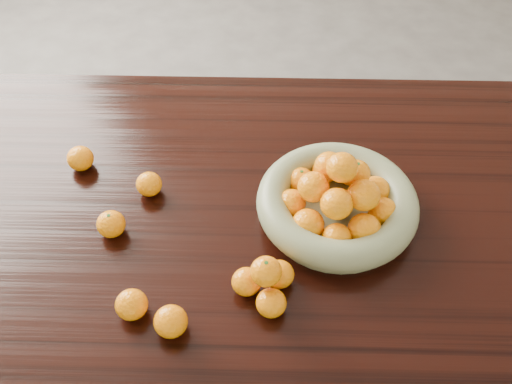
{
  "coord_description": "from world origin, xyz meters",
  "views": [
    {
      "loc": [
        -0.0,
        -0.85,
        1.76
      ],
      "look_at": [
        -0.02,
        -0.02,
        0.83
      ],
      "focal_mm": 40.0,
      "sensor_mm": 36.0,
      "label": 1
    }
  ],
  "objects_px": {
    "fruit_bowl": "(338,202)",
    "orange_pyramid": "(266,282)",
    "dining_table": "(265,233)",
    "loose_orange_0": "(111,224)"
  },
  "relations": [
    {
      "from": "dining_table",
      "to": "fruit_bowl",
      "type": "distance_m",
      "value": 0.21
    },
    {
      "from": "orange_pyramid",
      "to": "dining_table",
      "type": "bearing_deg",
      "value": 90.88
    },
    {
      "from": "orange_pyramid",
      "to": "loose_orange_0",
      "type": "bearing_deg",
      "value": 156.21
    },
    {
      "from": "dining_table",
      "to": "fruit_bowl",
      "type": "xyz_separation_m",
      "value": [
        0.16,
        -0.02,
        0.14
      ]
    },
    {
      "from": "fruit_bowl",
      "to": "orange_pyramid",
      "type": "distance_m",
      "value": 0.26
    },
    {
      "from": "orange_pyramid",
      "to": "loose_orange_0",
      "type": "xyz_separation_m",
      "value": [
        -0.34,
        0.15,
        -0.01
      ]
    },
    {
      "from": "fruit_bowl",
      "to": "loose_orange_0",
      "type": "bearing_deg",
      "value": -172.96
    },
    {
      "from": "fruit_bowl",
      "to": "orange_pyramid",
      "type": "xyz_separation_m",
      "value": [
        -0.16,
        -0.21,
        -0.0
      ]
    },
    {
      "from": "orange_pyramid",
      "to": "fruit_bowl",
      "type": "bearing_deg",
      "value": 53.4
    },
    {
      "from": "fruit_bowl",
      "to": "dining_table",
      "type": "bearing_deg",
      "value": 174.51
    }
  ]
}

